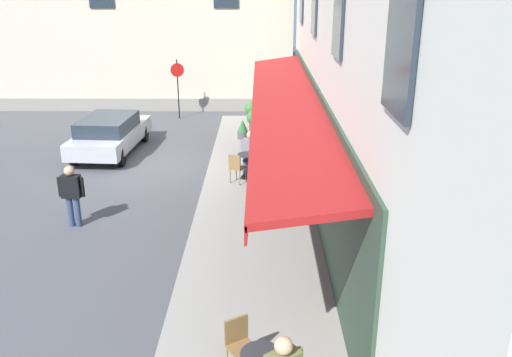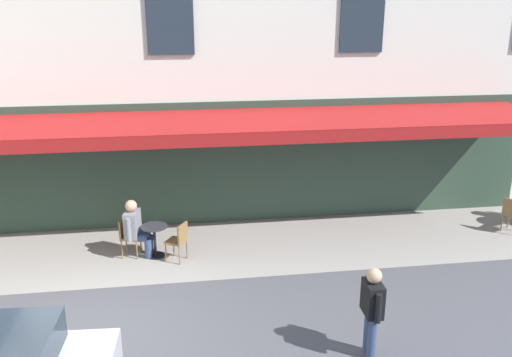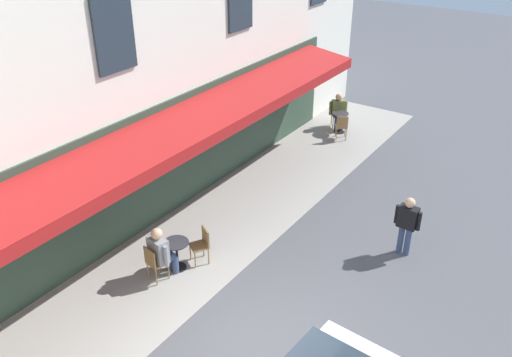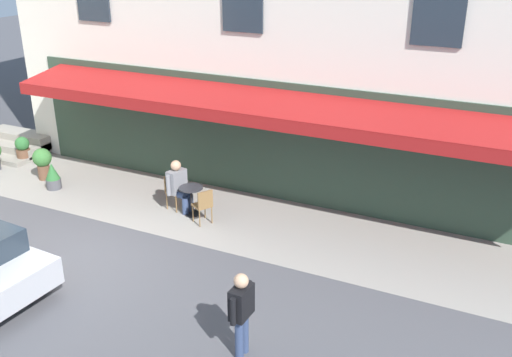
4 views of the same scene
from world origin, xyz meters
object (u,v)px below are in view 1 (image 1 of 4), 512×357
Objects in this scene: potted_plant_by_steps at (253,120)px; potted_plant_entrance_left at (251,110)px; walking_pedestrian_in_black at (72,192)px; potted_plant_mid_terrace at (272,114)px; parked_car_silver at (110,133)px; seated_patron_in_grey at (250,151)px; no_parking_sign at (178,78)px; cafe_table_mid_terrace at (247,162)px; cafe_chair_wicker_by_window at (236,166)px; cafe_chair_wicker_corner_left at (252,154)px; potted_plant_under_sign at (243,129)px; cafe_chair_wicker_kerbside at (239,341)px.

potted_plant_by_steps reaches higher than potted_plant_entrance_left.
potted_plant_entrance_left is at bearing -21.63° from walking_pedestrian_in_black.
potted_plant_mid_terrace is 0.18× the size of parked_car_silver.
walking_pedestrian_in_black reaches higher than potted_plant_entrance_left.
seated_patron_in_grey is at bearing -47.07° from walking_pedestrian_in_black.
no_parking_sign is at bearing 78.59° from potted_plant_mid_terrace.
cafe_table_mid_terrace is at bearing -116.99° from parked_car_silver.
no_parking_sign is 5.47m from parked_car_silver.
parked_car_silver is at bearing 56.43° from cafe_chair_wicker_by_window.
no_parking_sign is 2.77× the size of potted_plant_by_steps.
cafe_chair_wicker_corner_left reaches higher than cafe_table_mid_terrace.
no_parking_sign is 0.59× the size of parked_car_silver.
cafe_table_mid_terrace is 0.99× the size of potted_plant_under_sign.
cafe_chair_wicker_kerbside reaches higher than potted_plant_entrance_left.
cafe_table_mid_terrace is 0.63m from cafe_chair_wicker_by_window.
no_parking_sign is (16.38, 3.28, 1.25)m from cafe_chair_wicker_kerbside.
potted_plant_entrance_left is at bearing -6.19° from potted_plant_under_sign.
potted_plant_under_sign is at bearing 173.81° from potted_plant_entrance_left.
potted_plant_under_sign is (7.94, -3.92, -0.55)m from walking_pedestrian_in_black.
cafe_chair_wicker_corner_left is (0.62, -0.13, 0.06)m from cafe_table_mid_terrace.
cafe_table_mid_terrace is 0.55× the size of seated_patron_in_grey.
walking_pedestrian_in_black is at bearing 134.13° from cafe_chair_wicker_corner_left.
cafe_chair_wicker_by_window is 0.67× the size of seated_patron_in_grey.
parked_car_silver reaches higher than cafe_table_mid_terrace.
parked_car_silver is at bearing 6.61° from walking_pedestrian_in_black.
potted_plant_entrance_left is at bearing 0.64° from seated_patron_in_grey.
cafe_chair_wicker_by_window reaches higher than potted_plant_entrance_left.
cafe_chair_wicker_by_window is at bearing 175.54° from potted_plant_by_steps.
cafe_chair_wicker_by_window is 1.20× the size of potted_plant_under_sign.
cafe_chair_wicker_kerbside is at bearing -140.69° from walking_pedestrian_in_black.
potted_plant_under_sign is at bearing -0.42° from cafe_chair_wicker_by_window.
walking_pedestrian_in_black reaches higher than cafe_chair_wicker_by_window.
potted_plant_mid_terrace is at bearing -25.99° from potted_plant_by_steps.
potted_plant_mid_terrace is at bearing -101.41° from no_parking_sign.
walking_pedestrian_in_black is 0.36× the size of parked_car_silver.
cafe_chair_wicker_corner_left is at bearing -173.79° from potted_plant_under_sign.
potted_plant_by_steps is at bearing -176.56° from potted_plant_entrance_left.
parked_car_silver is at bearing 161.53° from no_parking_sign.
cafe_chair_wicker_corner_left is 5.37m from parked_car_silver.
cafe_chair_wicker_corner_left is 0.35× the size of no_parking_sign.
cafe_chair_wicker_corner_left is at bearing -0.29° from cafe_chair_wicker_kerbside.
potted_plant_by_steps is (5.66, -0.44, 0.01)m from cafe_chair_wicker_by_window.
seated_patron_in_grey is 6.63m from potted_plant_entrance_left.
cafe_chair_wicker_corner_left is 1.02× the size of potted_plant_entrance_left.
cafe_chair_wicker_by_window is 0.97× the size of potted_plant_by_steps.
no_parking_sign is (11.16, -0.99, 0.87)m from walking_pedestrian_in_black.
no_parking_sign reaches higher than cafe_table_mid_terrace.
cafe_chair_wicker_kerbside reaches higher than potted_plant_mid_terrace.
no_parking_sign is at bearing 80.28° from potted_plant_entrance_left.
potted_plant_mid_terrace is at bearing -9.65° from cafe_chair_wicker_by_window.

